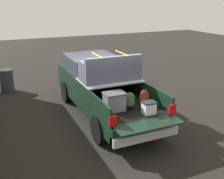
{
  "coord_description": "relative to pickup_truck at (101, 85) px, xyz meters",
  "views": [
    {
      "loc": [
        -8.04,
        3.34,
        3.9
      ],
      "look_at": [
        -0.6,
        0.0,
        1.1
      ],
      "focal_mm": 43.07,
      "sensor_mm": 36.0,
      "label": 1
    }
  ],
  "objects": [
    {
      "name": "ground_plane",
      "position": [
        -0.36,
        -0.0,
        -0.96
      ],
      "size": [
        40.0,
        40.0,
        0.0
      ],
      "primitive_type": "plane",
      "color": "black"
    },
    {
      "name": "pickup_truck",
      "position": [
        0.0,
        0.0,
        0.0
      ],
      "size": [
        6.05,
        2.06,
        2.23
      ],
      "color": "black",
      "rests_on": "ground_plane"
    },
    {
      "name": "trash_can",
      "position": [
        3.63,
        2.95,
        -0.46
      ],
      "size": [
        0.6,
        0.6,
        0.98
      ],
      "color": "#2D2D33",
      "rests_on": "ground_plane"
    }
  ]
}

